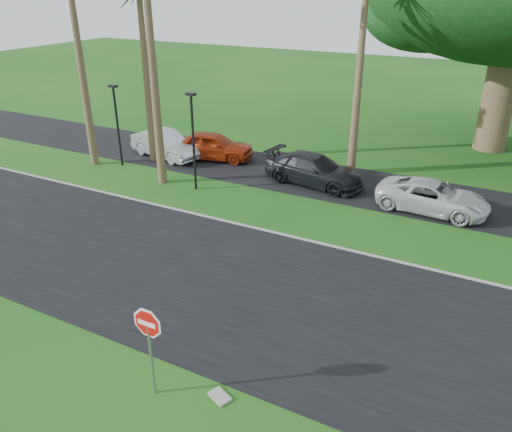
{
  "coord_description": "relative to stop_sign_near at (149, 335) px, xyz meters",
  "views": [
    {
      "loc": [
        6.97,
        -10.03,
        9.19
      ],
      "look_at": [
        -0.24,
        3.77,
        1.8
      ],
      "focal_mm": 35.0,
      "sensor_mm": 36.0,
      "label": 1
    }
  ],
  "objects": [
    {
      "name": "streetlight_left",
      "position": [
        -12.0,
        12.5,
        0.72
      ],
      "size": [
        0.45,
        0.25,
        4.34
      ],
      "color": "black",
      "rests_on": "ground"
    },
    {
      "name": "car_minivan",
      "position": [
        4.06,
        14.15,
        -1.12
      ],
      "size": [
        4.85,
        2.42,
        1.32
      ],
      "primitive_type": "imported",
      "rotation": [
        0.0,
        0.0,
        1.52
      ],
      "color": "silver",
      "rests_on": "ground"
    },
    {
      "name": "road",
      "position": [
        -0.5,
        5.0,
        -1.76
      ],
      "size": [
        120.0,
        8.0,
        0.02
      ],
      "primitive_type": "cube",
      "color": "black",
      "rests_on": "ground"
    },
    {
      "name": "stop_sign_near",
      "position": [
        0.0,
        0.0,
        0.0
      ],
      "size": [
        1.05,
        0.07,
        2.62
      ],
      "color": "gray",
      "rests_on": "ground"
    },
    {
      "name": "utility_slab",
      "position": [
        1.49,
        0.59,
        -1.74
      ],
      "size": [
        0.64,
        0.53,
        0.06
      ],
      "primitive_type": "cube",
      "rotation": [
        0.0,
        0.0,
        -0.39
      ],
      "color": "gray",
      "rests_on": "ground"
    },
    {
      "name": "car_dark",
      "position": [
        -1.7,
        14.77,
        -1.04
      ],
      "size": [
        5.26,
        2.69,
        1.46
      ],
      "primitive_type": "imported",
      "rotation": [
        0.0,
        0.0,
        1.44
      ],
      "color": "black",
      "rests_on": "ground"
    },
    {
      "name": "car_red",
      "position": [
        -8.15,
        15.7,
        -1.0
      ],
      "size": [
        4.85,
        2.87,
        1.55
      ],
      "primitive_type": "imported",
      "rotation": [
        0.0,
        0.0,
        1.82
      ],
      "color": "#97270C",
      "rests_on": "ground"
    },
    {
      "name": "parking_strip",
      "position": [
        -0.5,
        15.5,
        -1.76
      ],
      "size": [
        120.0,
        5.0,
        0.02
      ],
      "primitive_type": "cube",
      "color": "black",
      "rests_on": "ground"
    },
    {
      "name": "streetlight_right",
      "position": [
        -6.5,
        11.5,
        0.88
      ],
      "size": [
        0.45,
        0.25,
        4.64
      ],
      "color": "black",
      "rests_on": "ground"
    },
    {
      "name": "ground",
      "position": [
        -0.5,
        3.0,
        -1.77
      ],
      "size": [
        120.0,
        120.0,
        0.0
      ],
      "primitive_type": "plane",
      "color": "#134C13",
      "rests_on": "ground"
    },
    {
      "name": "curb",
      "position": [
        -0.5,
        9.05,
        -1.74
      ],
      "size": [
        120.0,
        0.12,
        0.06
      ],
      "primitive_type": "cube",
      "color": "gray",
      "rests_on": "ground"
    },
    {
      "name": "car_silver",
      "position": [
        -10.69,
        14.73,
        -1.04
      ],
      "size": [
        4.72,
        2.53,
        1.48
      ],
      "primitive_type": "imported",
      "rotation": [
        0.0,
        0.0,
        1.35
      ],
      "color": "silver",
      "rests_on": "ground"
    }
  ]
}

